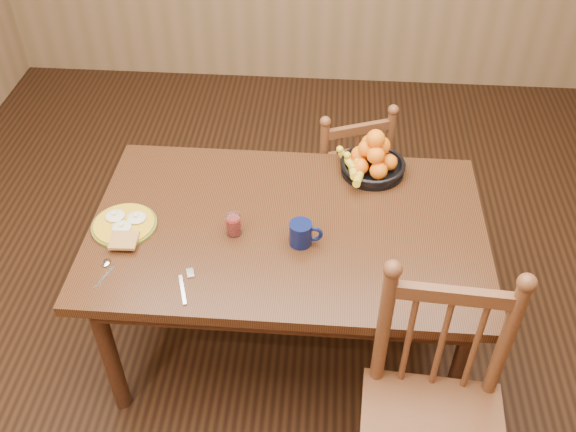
# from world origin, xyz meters

# --- Properties ---
(room) EXTENTS (4.52, 5.02, 2.72)m
(room) POSITION_xyz_m (0.00, 0.00, 1.35)
(room) COLOR black
(room) RESTS_ON ground
(dining_table) EXTENTS (1.60, 1.00, 0.75)m
(dining_table) POSITION_xyz_m (0.00, 0.00, 0.67)
(dining_table) COLOR black
(dining_table) RESTS_ON ground
(chair_far) EXTENTS (0.52, 0.51, 0.90)m
(chair_far) POSITION_xyz_m (0.23, 0.73, 0.44)
(chair_far) COLOR #4B2816
(chair_far) RESTS_ON ground
(chair_near) EXTENTS (0.52, 0.50, 1.08)m
(chair_near) POSITION_xyz_m (0.55, -0.71, 0.53)
(chair_near) COLOR #4B2816
(chair_near) RESTS_ON ground
(breakfast_plate) EXTENTS (0.26, 0.29, 0.04)m
(breakfast_plate) POSITION_xyz_m (-0.66, -0.06, 0.76)
(breakfast_plate) COLOR #59601E
(breakfast_plate) RESTS_ON dining_table
(fork) EXTENTS (0.06, 0.18, 0.00)m
(fork) POSITION_xyz_m (-0.35, -0.35, 0.75)
(fork) COLOR silver
(fork) RESTS_ON dining_table
(spoon) EXTENTS (0.05, 0.16, 0.01)m
(spoon) POSITION_xyz_m (-0.67, -0.29, 0.75)
(spoon) COLOR silver
(spoon) RESTS_ON dining_table
(coffee_mug) EXTENTS (0.13, 0.09, 0.10)m
(coffee_mug) POSITION_xyz_m (0.06, -0.10, 0.80)
(coffee_mug) COLOR #0A1239
(coffee_mug) RESTS_ON dining_table
(juice_glass) EXTENTS (0.06, 0.06, 0.09)m
(juice_glass) POSITION_xyz_m (-0.21, -0.06, 0.79)
(juice_glass) COLOR silver
(juice_glass) RESTS_ON dining_table
(fruit_bowl) EXTENTS (0.32, 0.32, 0.22)m
(fruit_bowl) POSITION_xyz_m (0.34, 0.38, 0.82)
(fruit_bowl) COLOR black
(fruit_bowl) RESTS_ON dining_table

